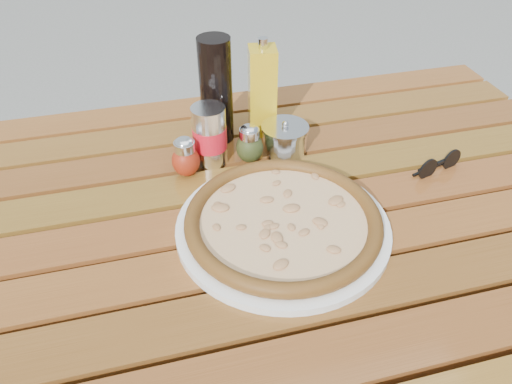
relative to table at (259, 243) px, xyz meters
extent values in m
cube|color=#3C200D|center=(0.64, 0.39, -0.32)|extent=(0.06, 0.06, 0.70)
cube|color=#321F0B|center=(0.00, 0.00, 0.03)|extent=(1.36, 0.86, 0.04)
cube|color=#53280E|center=(0.00, -0.30, 0.06)|extent=(1.40, 0.09, 0.03)
cube|color=#4E290D|center=(0.00, -0.20, 0.06)|extent=(1.40, 0.09, 0.03)
cube|color=#592C0F|center=(0.00, -0.10, 0.06)|extent=(1.40, 0.09, 0.03)
cube|color=#592A0F|center=(0.00, 0.00, 0.06)|extent=(1.40, 0.09, 0.03)
cube|color=#54330E|center=(0.00, 0.10, 0.06)|extent=(1.40, 0.09, 0.03)
cube|color=#51280E|center=(0.00, 0.20, 0.06)|extent=(1.40, 0.09, 0.03)
cube|color=#542F0E|center=(0.00, 0.30, 0.06)|extent=(1.40, 0.09, 0.03)
cube|color=#5B2D10|center=(0.00, 0.41, 0.06)|extent=(1.40, 0.09, 0.03)
cylinder|color=white|center=(0.03, -0.06, 0.08)|extent=(0.39, 0.39, 0.01)
cylinder|color=#FFE6B6|center=(0.03, -0.06, 0.09)|extent=(0.37, 0.37, 0.01)
torus|color=black|center=(0.03, -0.06, 0.10)|extent=(0.40, 0.40, 0.03)
ellipsoid|color=#A62A13|center=(-0.11, 0.15, 0.11)|extent=(0.07, 0.07, 0.06)
cylinder|color=silver|center=(-0.11, 0.15, 0.14)|extent=(0.05, 0.05, 0.02)
ellipsoid|color=silver|center=(-0.11, 0.15, 0.15)|extent=(0.05, 0.05, 0.02)
ellipsoid|color=#3A441B|center=(0.02, 0.16, 0.11)|extent=(0.06, 0.06, 0.06)
cylinder|color=white|center=(0.02, 0.16, 0.14)|extent=(0.04, 0.04, 0.02)
ellipsoid|color=silver|center=(0.02, 0.16, 0.15)|extent=(0.04, 0.04, 0.02)
cylinder|color=black|center=(-0.02, 0.26, 0.19)|extent=(0.08, 0.08, 0.22)
cylinder|color=silver|center=(-0.05, 0.18, 0.14)|extent=(0.07, 0.07, 0.12)
cylinder|color=red|center=(-0.05, 0.18, 0.13)|extent=(0.07, 0.07, 0.04)
cube|color=gold|center=(0.08, 0.26, 0.17)|extent=(0.06, 0.06, 0.19)
cylinder|color=silver|center=(0.08, 0.26, 0.28)|extent=(0.02, 0.02, 0.02)
cylinder|color=silver|center=(0.10, 0.17, 0.10)|extent=(0.09, 0.09, 0.05)
cylinder|color=silver|center=(0.10, 0.17, 0.13)|extent=(0.10, 0.10, 0.01)
sphere|color=silver|center=(0.10, 0.17, 0.14)|extent=(0.01, 0.01, 0.01)
cylinder|color=black|center=(0.34, 0.02, 0.09)|extent=(0.04, 0.02, 0.04)
cylinder|color=black|center=(0.40, 0.04, 0.09)|extent=(0.04, 0.02, 0.04)
cube|color=black|center=(0.37, 0.03, 0.10)|extent=(0.02, 0.01, 0.00)
cube|color=black|center=(0.36, 0.04, 0.08)|extent=(0.09, 0.03, 0.00)
cube|color=black|center=(0.37, 0.05, 0.08)|extent=(0.09, 0.03, 0.00)
camera|label=1|loc=(-0.17, -0.64, 0.66)|focal=35.00mm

